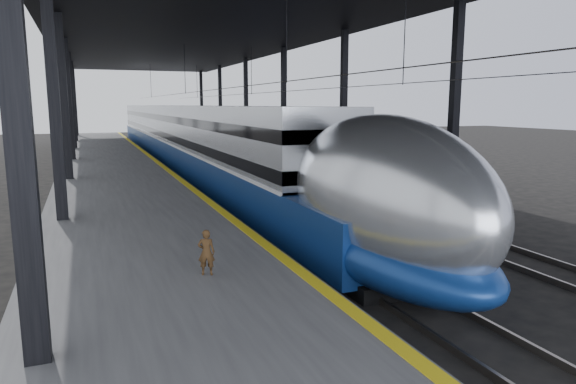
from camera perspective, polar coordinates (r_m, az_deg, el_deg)
ground at (r=14.48m, az=-0.28°, el=-9.08°), size 160.00×160.00×0.00m
platform at (r=33.07m, az=-18.86°, el=1.93°), size 6.00×80.00×1.00m
yellow_strip at (r=33.26m, az=-14.08°, el=3.07°), size 0.30×80.00×0.01m
rails at (r=34.43m, az=-5.41°, el=1.98°), size 6.52×80.00×0.16m
canopy at (r=33.79m, az=-10.10°, el=17.11°), size 18.00×75.00×9.47m
tgv_train at (r=39.37m, az=-11.39°, el=5.83°), size 3.21×65.20×4.60m
second_train at (r=51.58m, az=-8.18°, el=6.61°), size 2.86×56.05×3.94m
child at (r=11.30m, az=-9.06°, el=-6.63°), size 0.43×0.35×1.01m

